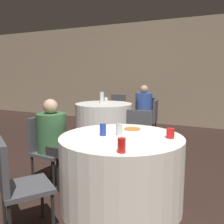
{
  "coord_description": "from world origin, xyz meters",
  "views": [
    {
      "loc": [
        0.77,
        -2.26,
        1.39
      ],
      "look_at": [
        -0.76,
        0.88,
        0.85
      ],
      "focal_mm": 40.0,
      "sensor_mm": 36.0,
      "label": 1
    }
  ],
  "objects": [
    {
      "name": "cup_near",
      "position": [
        0.23,
        0.17,
        0.8
      ],
      "size": [
        0.08,
        0.08,
        0.1
      ],
      "color": "red",
      "rests_on": "table_near"
    },
    {
      "name": "soda_can_silver",
      "position": [
        -0.27,
        0.06,
        0.81
      ],
      "size": [
        0.07,
        0.07,
        0.12
      ],
      "color": "silver",
      "rests_on": "table_near"
    },
    {
      "name": "chair_near_north",
      "position": [
        -0.42,
        1.06,
        0.52
      ],
      "size": [
        0.47,
        0.47,
        0.86
      ],
      "rotation": [
        0.0,
        0.0,
        -2.96
      ],
      "color": "#47474C",
      "rests_on": "ground_plane"
    },
    {
      "name": "soda_can_blue",
      "position": [
        -0.42,
        -0.02,
        0.81
      ],
      "size": [
        0.07,
        0.07,
        0.12
      ],
      "color": "#1E38A5",
      "rests_on": "table_near"
    },
    {
      "name": "pizza_plate_near",
      "position": [
        -0.24,
        0.35,
        0.76
      ],
      "size": [
        0.25,
        0.25,
        0.02
      ],
      "color": "white",
      "rests_on": "table_near"
    },
    {
      "name": "table_near",
      "position": [
        -0.23,
        0.03,
        0.37
      ],
      "size": [
        1.28,
        1.28,
        0.75
      ],
      "color": "white",
      "rests_on": "ground_plane"
    },
    {
      "name": "wall_back",
      "position": [
        0.0,
        4.53,
        1.4
      ],
      "size": [
        16.0,
        0.06,
        2.8
      ],
      "color": "gray",
      "rests_on": "ground_plane"
    },
    {
      "name": "bottle_far",
      "position": [
        -1.78,
        2.48,
        0.87
      ],
      "size": [
        0.09,
        0.09,
        0.25
      ],
      "color": "white",
      "rests_on": "table_far"
    },
    {
      "name": "ground_plane",
      "position": [
        0.0,
        0.0,
        0.0
      ],
      "size": [
        16.0,
        16.0,
        0.0
      ],
      "primitive_type": "plane",
      "color": "black"
    },
    {
      "name": "soda_can_red",
      "position": [
        -0.02,
        -0.46,
        0.81
      ],
      "size": [
        0.07,
        0.07,
        0.12
      ],
      "color": "red",
      "rests_on": "table_near"
    },
    {
      "name": "chair_near_southwest",
      "position": [
        -0.81,
        -0.85,
        0.52
      ],
      "size": [
        0.55,
        0.55,
        0.86
      ],
      "rotation": [
        0.0,
        0.0,
        -0.59
      ],
      "color": "#47474C",
      "rests_on": "ground_plane"
    },
    {
      "name": "person_blue_shirt",
      "position": [
        -1.07,
        3.04,
        0.59
      ],
      "size": [
        0.51,
        0.5,
        1.13
      ],
      "rotation": [
        0.0,
        0.0,
        -3.99
      ],
      "color": "#282828",
      "rests_on": "ground_plane"
    },
    {
      "name": "table_far",
      "position": [
        -1.73,
        2.47,
        0.37
      ],
      "size": [
        1.22,
        1.22,
        0.75
      ],
      "color": "white",
      "rests_on": "ground_plane"
    },
    {
      "name": "chair_far_east",
      "position": [
        -0.71,
        2.61,
        0.52
      ],
      "size": [
        0.46,
        0.45,
        0.86
      ],
      "rotation": [
        0.0,
        0.0,
        -4.57
      ],
      "color": "#47474C",
      "rests_on": "ground_plane"
    },
    {
      "name": "chair_far_north",
      "position": [
        -1.87,
        3.48,
        0.52
      ],
      "size": [
        0.45,
        0.46,
        0.86
      ],
      "rotation": [
        0.0,
        0.0,
        -3.0
      ],
      "color": "#47474C",
      "rests_on": "ground_plane"
    },
    {
      "name": "chair_far_northeast",
      "position": [
        -0.96,
        3.14,
        0.52
      ],
      "size": [
        0.56,
        0.56,
        0.86
      ],
      "rotation": [
        0.0,
        0.0,
        -3.99
      ],
      "color": "#47474C",
      "rests_on": "ground_plane"
    },
    {
      "name": "person_green_jacket",
      "position": [
        -1.12,
        0.08,
        0.56
      ],
      "size": [
        0.51,
        0.36,
        1.09
      ],
      "rotation": [
        0.0,
        0.0,
        -1.63
      ],
      "color": "#282828",
      "rests_on": "ground_plane"
    },
    {
      "name": "chair_near_west",
      "position": [
        -1.28,
        0.09,
        0.52
      ],
      "size": [
        0.43,
        0.42,
        0.86
      ],
      "rotation": [
        0.0,
        0.0,
        -1.63
      ],
      "color": "#47474C",
      "rests_on": "ground_plane"
    },
    {
      "name": "cup_far",
      "position": [
        -1.89,
        2.88,
        0.8
      ],
      "size": [
        0.09,
        0.09,
        0.1
      ],
      "color": "silver",
      "rests_on": "table_far"
    }
  ]
}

